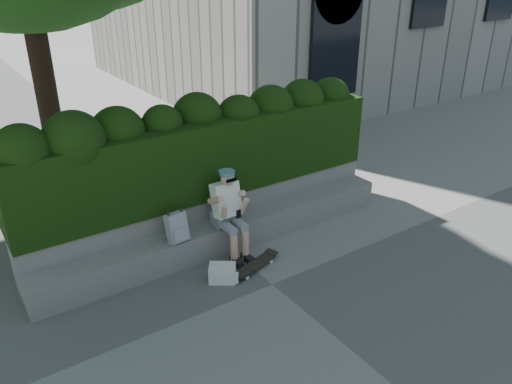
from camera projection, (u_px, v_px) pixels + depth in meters
ground at (272, 284)px, 7.03m from camera, size 80.00×80.00×0.00m
bench_ledge at (226, 234)px, 7.88m from camera, size 6.00×0.45×0.45m
planter_wall at (211, 214)px, 8.17m from camera, size 6.00×0.50×0.75m
hedge at (202, 154)px, 7.93m from camera, size 6.00×1.00×1.20m
person at (228, 210)px, 7.49m from camera, size 0.40×0.76×1.38m
skateboard at (255, 265)px, 7.36m from camera, size 0.82×0.41×0.08m
backpack_plaid at (177, 227)px, 7.17m from camera, size 0.31×0.19×0.43m
backpack_ground at (222, 273)px, 7.08m from camera, size 0.46×0.43×0.24m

